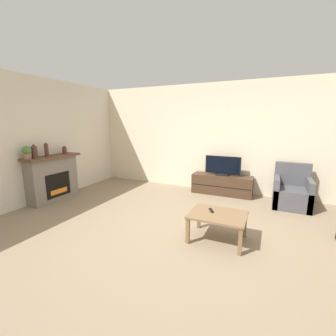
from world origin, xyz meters
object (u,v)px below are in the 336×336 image
(mantel_vase_right, at_px, (64,150))
(potted_plant, at_px, (27,152))
(armchair, at_px, (291,193))
(mantel_vase_left, at_px, (34,152))
(mantel_vase_centre_left, at_px, (46,150))
(tv, at_px, (223,167))
(fireplace, at_px, (53,177))
(coffee_table, at_px, (218,217))
(remote, at_px, (211,210))
(tv_stand, at_px, (222,185))

(mantel_vase_right, distance_m, potted_plant, 0.90)
(potted_plant, distance_m, armchair, 5.48)
(mantel_vase_left, bearing_deg, mantel_vase_centre_left, 90.00)
(mantel_vase_centre_left, distance_m, tv, 4.02)
(fireplace, height_order, coffee_table, fireplace)
(fireplace, distance_m, tv, 3.96)
(potted_plant, bearing_deg, tv, 37.05)
(armchair, bearing_deg, mantel_vase_left, -155.92)
(fireplace, xyz_separation_m, tv, (3.40, 2.03, 0.17))
(mantel_vase_centre_left, xyz_separation_m, armchair, (4.88, 1.90, -0.87))
(remote, bearing_deg, tv, 68.17)
(armchair, bearing_deg, mantel_vase_centre_left, -158.69)
(armchair, bearing_deg, mantel_vase_right, -163.55)
(mantel_vase_left, height_order, tv, mantel_vase_left)
(tv_stand, bearing_deg, coffee_table, -80.15)
(tv_stand, distance_m, tv, 0.45)
(mantel_vase_centre_left, height_order, mantel_vase_right, mantel_vase_centre_left)
(mantel_vase_left, xyz_separation_m, mantel_vase_right, (-0.00, 0.74, -0.05))
(mantel_vase_right, xyz_separation_m, tv, (3.38, 1.66, -0.41))
(tv_stand, bearing_deg, fireplace, -149.14)
(tv_stand, distance_m, armchair, 1.51)
(fireplace, distance_m, tv_stand, 3.97)
(fireplace, relative_size, armchair, 1.38)
(coffee_table, bearing_deg, remote, 149.12)
(potted_plant, height_order, tv_stand, potted_plant)
(mantel_vase_right, distance_m, tv, 3.79)
(tv, distance_m, remote, 2.24)
(tv, bearing_deg, armchair, -8.23)
(potted_plant, distance_m, coffee_table, 3.87)
(fireplace, xyz_separation_m, potted_plant, (0.02, -0.52, 0.64))
(tv, relative_size, coffee_table, 1.04)
(coffee_table, bearing_deg, armchair, 61.78)
(mantel_vase_left, height_order, coffee_table, mantel_vase_left)
(mantel_vase_centre_left, xyz_separation_m, mantel_vase_right, (-0.00, 0.46, -0.06))
(fireplace, bearing_deg, mantel_vase_left, -87.43)
(potted_plant, height_order, armchair, potted_plant)
(mantel_vase_centre_left, bearing_deg, potted_plant, -90.00)
(mantel_vase_left, bearing_deg, potted_plant, -90.00)
(fireplace, xyz_separation_m, tv_stand, (3.40, 2.03, -0.28))
(fireplace, distance_m, mantel_vase_right, 0.69)
(remote, bearing_deg, coffee_table, -59.96)
(mantel_vase_left, height_order, remote, mantel_vase_left)
(mantel_vase_right, bearing_deg, remote, -8.49)
(fireplace, bearing_deg, coffee_table, -3.70)
(tv, bearing_deg, mantel_vase_right, -153.88)
(mantel_vase_right, xyz_separation_m, tv_stand, (3.38, 1.66, -0.87))
(mantel_vase_left, xyz_separation_m, tv_stand, (3.38, 2.40, -0.91))
(mantel_vase_left, relative_size, mantel_vase_centre_left, 0.95)
(tv_stand, xyz_separation_m, coffee_table, (0.40, -2.27, 0.12))
(armchair, bearing_deg, coffee_table, -118.22)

